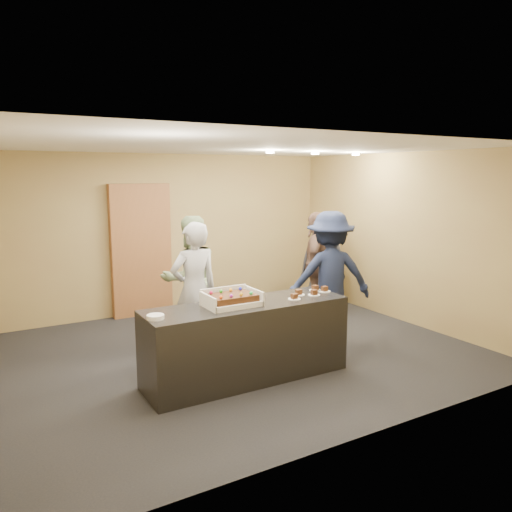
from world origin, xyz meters
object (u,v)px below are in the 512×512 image
Objects in this scene: person_dark_suit at (323,264)px; serving_counter at (247,341)px; storage_cabinet at (141,250)px; plate_stack at (155,317)px; sheet_cake at (232,297)px; person_server_grey at (194,290)px; cake_box at (231,302)px; person_sage_man at (190,278)px; person_navy_man at (330,276)px; person_brown_extra at (316,265)px.

serving_counter is at bearing 74.10° from person_dark_suit.
storage_cabinet reaches higher than plate_stack.
person_server_grey reaches higher than sheet_cake.
cake_box is 0.34× the size of person_server_grey.
plate_stack is (-0.91, -0.07, -0.07)m from sheet_cake.
person_sage_man is at bearing -82.57° from storage_cabinet.
person_sage_man is at bearing 83.33° from sheet_cake.
serving_counter is 1.34× the size of person_sage_man.
serving_counter is 0.53m from cake_box.
person_navy_man reaches higher than person_brown_extra.
serving_counter is 2.82m from person_brown_extra.
person_server_grey is 1.09× the size of person_dark_suit.
storage_cabinet is 1.37× the size of person_dark_suit.
cake_box is 0.33× the size of person_navy_man.
person_dark_suit is (2.89, 1.02, -0.08)m from person_server_grey.
serving_counter is 0.58m from sheet_cake.
person_sage_man is 2.69m from person_dark_suit.
serving_counter is 1.36× the size of person_server_grey.
person_brown_extra reaches higher than plate_stack.
person_server_grey reaches higher than serving_counter.
plate_stack is 1.37m from person_server_grey.
person_navy_man reaches higher than cake_box.
person_server_grey is at bearing -28.99° from person_brown_extra.
person_sage_man is at bearing 83.25° from cake_box.
storage_cabinet is at bearing -76.89° from person_brown_extra.
person_server_grey is (-0.22, 0.98, 0.43)m from serving_counter.
person_brown_extra reaches higher than person_dark_suit.
sheet_cake is at bearing -89.72° from storage_cabinet.
cake_box is at bearing 89.18° from sheet_cake.
person_dark_suit is at bearing 35.08° from sheet_cake.
person_navy_man is (1.91, 0.64, -0.07)m from sheet_cake.
serving_counter is 3.35m from person_dark_suit.
person_server_grey is at bearing 91.85° from sheet_cake.
person_brown_extra is (2.25, 0.02, -0.01)m from person_sage_man.
storage_cabinet is 3.42m from plate_stack.
person_navy_man is (2.82, 0.71, 0.00)m from plate_stack.
storage_cabinet is 4.27× the size of sheet_cake.
serving_counter is at bearing 100.46° from person_server_grey.
plate_stack is at bearing -174.32° from cake_box.
storage_cabinet is 1.24× the size of person_sage_man.
storage_cabinet is at bearing 94.03° from serving_counter.
sheet_cake is at bearing 82.40° from person_sage_man.
person_server_grey is 1.97m from person_navy_man.
serving_counter is at bearing -6.67° from cake_box.
sheet_cake is at bearing 41.67° from person_navy_man.
person_server_grey is at bearing 49.99° from plate_stack.
serving_counter is 1.30× the size of person_navy_man.
storage_cabinet is at bearing -92.76° from person_server_grey.
sheet_cake is at bearing 72.20° from person_dark_suit.
person_brown_extra is at bearing -94.34° from person_navy_man.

